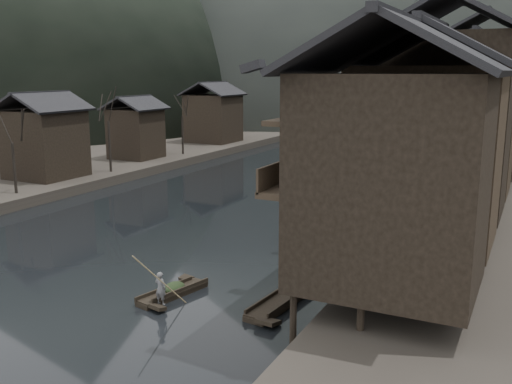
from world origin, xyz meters
The scene contains 12 objects.
water centered at (0.00, 0.00, 0.00)m, with size 300.00×300.00×0.00m, color black.
left_bank centered at (-35.00, 40.00, 0.60)m, with size 40.00×200.00×1.20m, color #2D2823.
stilt_houses centered at (17.28, 19.56, 9.02)m, with size 9.00×67.60×16.96m.
left_houses centered at (-20.50, 20.12, 5.66)m, with size 8.10×53.20×8.73m.
bare_trees centered at (-17.00, 8.72, 6.51)m, with size 3.76×42.14×7.53m.
moored_sampans centered at (11.92, 14.90, 0.20)m, with size 2.88×48.97×0.47m.
midriver_boats centered at (4.28, 53.85, 0.20)m, with size 11.25×41.71×0.45m.
stone_bridge centered at (0.00, 72.00, 5.11)m, with size 40.00×6.00×9.00m.
hero_sampan centered at (6.55, -7.79, 0.20)m, with size 1.83×4.50×0.43m.
cargo_heap centered at (6.51, -7.59, 0.72)m, with size 0.98×1.28×0.59m, color black.
boatman centered at (6.91, -9.30, 1.25)m, with size 0.60×0.39×1.64m, color slate.
bamboo_pole centered at (7.11, -9.30, 3.78)m, with size 0.06×0.06×4.60m, color #8C7A51.
Camera 1 is at (22.34, -30.15, 11.13)m, focal length 40.00 mm.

